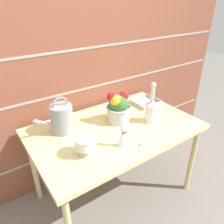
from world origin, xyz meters
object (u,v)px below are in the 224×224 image
watering_can (61,118)px  flower_planter (118,108)px  glass_decanter (151,109)px  crystal_pedestal_bowl (85,144)px  figurine_vase (123,137)px  wire_tray (145,102)px

watering_can → flower_planter: bearing=-15.2°
flower_planter → glass_decanter: bearing=-36.3°
crystal_pedestal_bowl → flower_planter: flower_planter is taller
watering_can → crystal_pedestal_bowl: bearing=-88.4°
watering_can → figurine_vase: bearing=-57.3°
flower_planter → wire_tray: bearing=15.9°
flower_planter → wire_tray: size_ratio=1.07×
crystal_pedestal_bowl → figurine_vase: 0.27m
crystal_pedestal_bowl → glass_decanter: (0.65, 0.07, 0.03)m
flower_planter → figurine_vase: bearing=-121.4°
flower_planter → crystal_pedestal_bowl: bearing=-152.5°
crystal_pedestal_bowl → figurine_vase: (0.26, -0.07, -0.01)m
glass_decanter → wire_tray: (0.20, 0.28, -0.10)m
watering_can → wire_tray: 0.87m
crystal_pedestal_bowl → flower_planter: 0.49m
wire_tray → watering_can: bearing=179.9°
watering_can → crystal_pedestal_bowl: watering_can is taller
wire_tray → figurine_vase: bearing=-145.4°
flower_planter → figurine_vase: (-0.18, -0.29, -0.05)m
figurine_vase → watering_can: bearing=122.7°
watering_can → glass_decanter: (0.66, -0.28, 0.00)m
watering_can → flower_planter: size_ratio=1.19×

